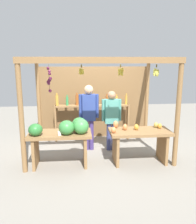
# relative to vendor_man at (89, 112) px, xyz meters

# --- Properties ---
(ground_plane) EXTENTS (12.00, 12.00, 0.00)m
(ground_plane) POSITION_rel_vendor_man_xyz_m (0.20, -0.03, -0.98)
(ground_plane) COLOR gray
(ground_plane) RESTS_ON ground
(market_stall) EXTENTS (3.24, 2.22, 2.26)m
(market_stall) POSITION_rel_vendor_man_xyz_m (0.20, 0.44, 0.36)
(market_stall) COLOR olive
(market_stall) RESTS_ON ground
(fruit_counter_left) EXTENTS (1.32, 0.69, 1.03)m
(fruit_counter_left) POSITION_rel_vendor_man_xyz_m (-0.56, -0.86, -0.27)
(fruit_counter_left) COLOR olive
(fruit_counter_left) RESTS_ON ground
(fruit_counter_right) EXTENTS (1.33, 0.64, 0.88)m
(fruit_counter_right) POSITION_rel_vendor_man_xyz_m (1.04, -0.81, -0.43)
(fruit_counter_right) COLOR olive
(fruit_counter_right) RESTS_ON ground
(bottle_shelf_unit) EXTENTS (2.08, 0.22, 1.35)m
(bottle_shelf_unit) POSITION_rel_vendor_man_xyz_m (0.11, 0.76, -0.16)
(bottle_shelf_unit) COLOR olive
(bottle_shelf_unit) RESTS_ON ground
(vendor_man) EXTENTS (0.48, 0.22, 1.63)m
(vendor_man) POSITION_rel_vendor_man_xyz_m (0.00, 0.00, 0.00)
(vendor_man) COLOR #443477
(vendor_man) RESTS_ON ground
(vendor_woman) EXTENTS (0.48, 0.20, 1.49)m
(vendor_woman) POSITION_rel_vendor_man_xyz_m (0.55, -0.07, -0.10)
(vendor_woman) COLOR navy
(vendor_woman) RESTS_ON ground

